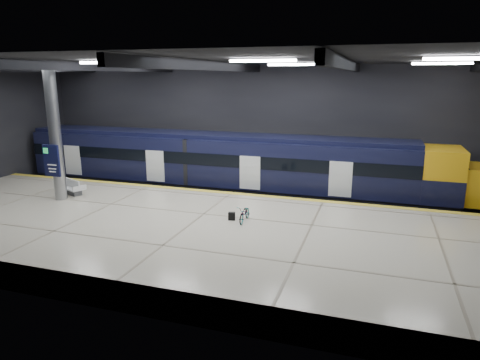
% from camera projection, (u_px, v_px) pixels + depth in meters
% --- Properties ---
extents(ground, '(30.00, 30.00, 0.00)m').
position_uv_depth(ground, '(212.00, 229.00, 21.00)').
color(ground, black).
rests_on(ground, ground).
extents(room_shell, '(30.10, 16.10, 8.05)m').
position_uv_depth(room_shell, '(210.00, 112.00, 19.64)').
color(room_shell, black).
rests_on(room_shell, ground).
extents(platform, '(30.00, 11.00, 1.10)m').
position_uv_depth(platform, '(191.00, 236.00, 18.56)').
color(platform, beige).
rests_on(platform, ground).
extents(safety_strip, '(30.00, 0.40, 0.01)m').
position_uv_depth(safety_strip, '(231.00, 193.00, 23.27)').
color(safety_strip, yellow).
rests_on(safety_strip, platform).
extents(rails, '(30.00, 1.52, 0.16)m').
position_uv_depth(rails, '(245.00, 198.00, 26.06)').
color(rails, gray).
rests_on(rails, ground).
extents(train, '(29.40, 2.84, 3.79)m').
position_uv_depth(train, '(238.00, 166.00, 25.74)').
color(train, black).
rests_on(train, ground).
extents(bench, '(2.01, 1.44, 0.82)m').
position_uv_depth(bench, '(71.00, 188.00, 23.11)').
color(bench, '#595B60').
rests_on(bench, platform).
extents(bicycle, '(0.51, 1.40, 0.73)m').
position_uv_depth(bicycle, '(245.00, 213.00, 18.68)').
color(bicycle, '#99999E').
rests_on(bicycle, platform).
extents(pannier_bag, '(0.33, 0.24, 0.35)m').
position_uv_depth(pannier_bag, '(232.00, 216.00, 18.91)').
color(pannier_bag, black).
rests_on(pannier_bag, platform).
extents(info_column, '(0.90, 0.78, 6.90)m').
position_uv_depth(info_column, '(55.00, 134.00, 21.39)').
color(info_column, '#9EA0A5').
rests_on(info_column, platform).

